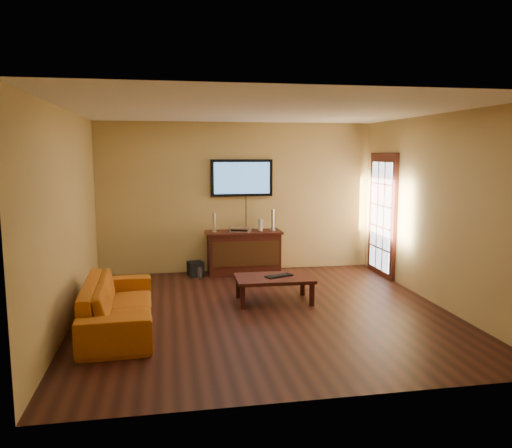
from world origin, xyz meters
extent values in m
plane|color=black|center=(0.00, 0.00, 0.00)|extent=(5.00, 5.00, 0.00)
plane|color=tan|center=(0.00, 2.50, 1.35)|extent=(5.00, 0.00, 5.00)
plane|color=tan|center=(-2.50, 0.00, 1.35)|extent=(0.00, 5.00, 5.00)
plane|color=tan|center=(2.50, 0.00, 1.35)|extent=(0.00, 5.00, 5.00)
plane|color=white|center=(0.00, 0.00, 2.70)|extent=(5.00, 5.00, 0.00)
cube|color=black|center=(2.46, 1.70, 1.05)|extent=(0.06, 1.02, 2.22)
cube|color=white|center=(2.42, 1.70, 1.05)|extent=(0.01, 0.79, 1.89)
cube|color=black|center=(0.07, 2.24, 0.36)|extent=(1.28, 0.48, 0.73)
cube|color=black|center=(0.07, 2.00, 0.40)|extent=(1.18, 0.02, 0.44)
cube|color=black|center=(0.07, 2.24, 0.75)|extent=(1.35, 0.52, 0.04)
cube|color=black|center=(0.07, 2.46, 1.71)|extent=(1.12, 0.07, 0.66)
cube|color=#4679B7|center=(0.07, 2.42, 1.71)|extent=(1.01, 0.01, 0.56)
cube|color=black|center=(0.23, 0.42, 0.35)|extent=(1.13, 0.69, 0.05)
cube|color=black|center=(-0.27, 0.16, 0.16)|extent=(0.06, 0.06, 0.32)
cube|color=black|center=(0.72, 0.14, 0.16)|extent=(0.06, 0.06, 0.32)
cube|color=black|center=(-0.25, 0.71, 0.16)|extent=(0.06, 0.06, 0.32)
cube|color=black|center=(0.74, 0.69, 0.16)|extent=(0.06, 0.06, 0.32)
imported|color=#B15C13|center=(-1.89, -0.31, 0.40)|extent=(0.67, 2.08, 0.80)
cylinder|color=silver|center=(-0.45, 2.27, 0.77)|extent=(0.09, 0.09, 0.01)
cylinder|color=silver|center=(-0.45, 2.27, 0.94)|extent=(0.05, 0.05, 0.32)
cylinder|color=silver|center=(0.61, 2.27, 0.77)|extent=(0.10, 0.10, 0.02)
cylinder|color=silver|center=(0.61, 2.27, 0.96)|extent=(0.06, 0.06, 0.36)
cube|color=silver|center=(0.01, 2.21, 0.80)|extent=(0.41, 0.36, 0.08)
cube|color=white|center=(0.38, 2.27, 0.87)|extent=(0.06, 0.15, 0.21)
cube|color=black|center=(-0.80, 2.19, 0.13)|extent=(0.30, 0.30, 0.25)
cylinder|color=white|center=(-0.74, 1.95, 0.10)|extent=(0.07, 0.07, 0.19)
sphere|color=white|center=(-0.74, 1.95, 0.20)|extent=(0.04, 0.04, 0.04)
cube|color=black|center=(0.31, 0.43, 0.38)|extent=(0.44, 0.30, 0.02)
cube|color=black|center=(0.31, 0.43, 0.39)|extent=(0.29, 0.20, 0.01)
camera|label=1|loc=(-1.28, -6.47, 2.16)|focal=35.00mm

